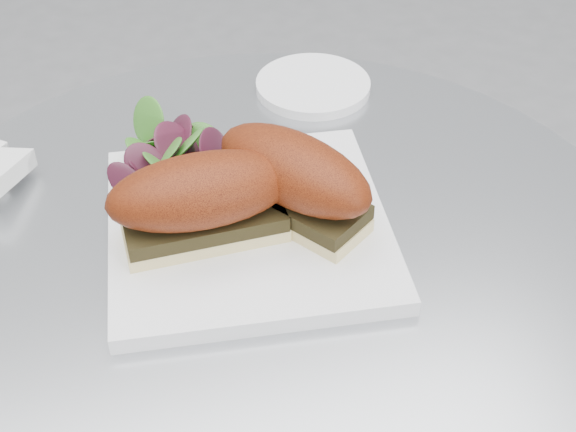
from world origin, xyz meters
name	(u,v)px	position (x,y,z in m)	size (l,w,h in m)	color
table	(272,414)	(0.00, 0.00, 0.49)	(0.70, 0.70, 0.73)	silver
plate	(248,226)	(-0.01, 0.03, 0.74)	(0.25, 0.25, 0.02)	white
sandwich_left	(202,199)	(-0.05, 0.02, 0.79)	(0.16, 0.07, 0.08)	#FBDF9C
sandwich_right	(294,178)	(0.03, 0.02, 0.79)	(0.15, 0.17, 0.08)	#FBDF9C
salad	(176,159)	(-0.06, 0.10, 0.77)	(0.13, 0.13, 0.05)	#43842B
saucer	(313,86)	(0.12, 0.24, 0.74)	(0.13, 0.13, 0.01)	white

